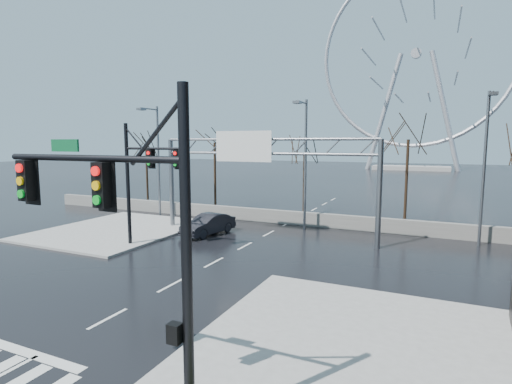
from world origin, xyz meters
The scene contains 16 objects.
ground centered at (0.00, 0.00, 0.00)m, with size 260.00×260.00×0.00m, color black.
sidewalk_right_ext centered at (10.00, 2.00, 0.07)m, with size 12.00×10.00×0.15m, color gray.
sidewalk_far centered at (-11.00, 12.00, 0.07)m, with size 10.00×12.00×0.15m, color gray.
barrier_wall centered at (0.00, 20.00, 0.55)m, with size 52.00×0.50×1.10m, color slate.
signal_mast_near centered at (5.14, -4.04, 4.87)m, with size 5.52×0.41×8.00m.
signal_mast_far centered at (-5.87, 8.96, 4.83)m, with size 4.72×0.41×8.00m.
sign_gantry centered at (-0.38, 14.96, 5.18)m, with size 16.36×0.40×7.60m.
streetlight_left centered at (-12.00, 18.16, 5.89)m, with size 0.50×2.55×10.00m.
streetlight_mid centered at (2.00, 18.16, 5.89)m, with size 0.50×2.55×10.00m.
streetlight_right centered at (14.00, 18.16, 5.89)m, with size 0.50×2.55×10.00m.
tree_far_left centered at (-18.00, 24.00, 5.57)m, with size 3.50×3.50×7.00m.
tree_left centered at (-9.00, 23.50, 5.98)m, with size 3.75×3.75×7.50m.
tree_center centered at (0.00, 24.50, 5.17)m, with size 3.25×3.25×6.50m.
tree_right centered at (9.00, 23.50, 6.22)m, with size 3.90×3.90×7.80m.
ferris_wheel centered at (5.00, 95.00, 26.13)m, with size 45.00×6.00×50.91m.
car centered at (-3.97, 13.88, 0.76)m, with size 1.61×4.60×1.52m, color black.
Camera 1 is at (11.35, -10.97, 6.77)m, focal length 28.00 mm.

